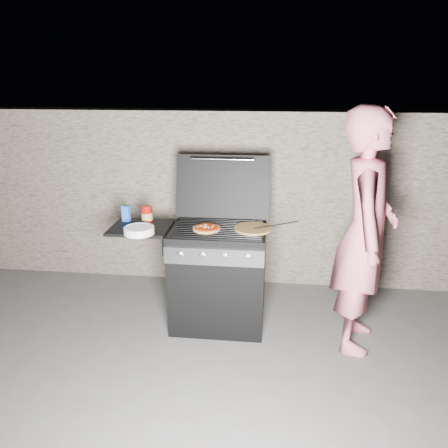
# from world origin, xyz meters

# --- Properties ---
(ground) EXTENTS (50.00, 50.00, 0.00)m
(ground) POSITION_xyz_m (0.00, 0.00, 0.00)
(ground) COLOR #484441
(stone_wall) EXTENTS (8.00, 0.35, 1.80)m
(stone_wall) POSITION_xyz_m (0.00, 1.05, 0.90)
(stone_wall) COLOR #7F705C
(stone_wall) RESTS_ON ground
(gas_grill) EXTENTS (1.34, 0.79, 0.91)m
(gas_grill) POSITION_xyz_m (-0.25, 0.00, 0.46)
(gas_grill) COLOR black
(gas_grill) RESTS_ON ground
(pizza_topped) EXTENTS (0.29, 0.29, 0.03)m
(pizza_topped) POSITION_xyz_m (-0.09, -0.04, 0.92)
(pizza_topped) COLOR #BE7540
(pizza_topped) RESTS_ON gas_grill
(pizza_plain) EXTENTS (0.32, 0.32, 0.02)m
(pizza_plain) POSITION_xyz_m (0.29, 0.00, 0.92)
(pizza_plain) COLOR tan
(pizza_plain) RESTS_ON gas_grill
(sauce_jar) EXTENTS (0.10, 0.10, 0.14)m
(sauce_jar) POSITION_xyz_m (-0.65, 0.13, 0.97)
(sauce_jar) COLOR #970C06
(sauce_jar) RESTS_ON gas_grill
(blue_carton) EXTENTS (0.07, 0.05, 0.14)m
(blue_carton) POSITION_xyz_m (-0.83, 0.11, 0.97)
(blue_carton) COLOR blue
(blue_carton) RESTS_ON gas_grill
(plate_stack) EXTENTS (0.28, 0.28, 0.06)m
(plate_stack) POSITION_xyz_m (-0.63, -0.18, 0.93)
(plate_stack) COLOR white
(plate_stack) RESTS_ON gas_grill
(person) EXTENTS (0.59, 0.78, 1.94)m
(person) POSITION_xyz_m (1.17, -0.14, 0.97)
(person) COLOR #C56170
(person) RESTS_ON ground
(tongs) EXTENTS (0.38, 0.06, 0.08)m
(tongs) POSITION_xyz_m (0.48, 0.00, 0.95)
(tongs) COLOR black
(tongs) RESTS_ON gas_grill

